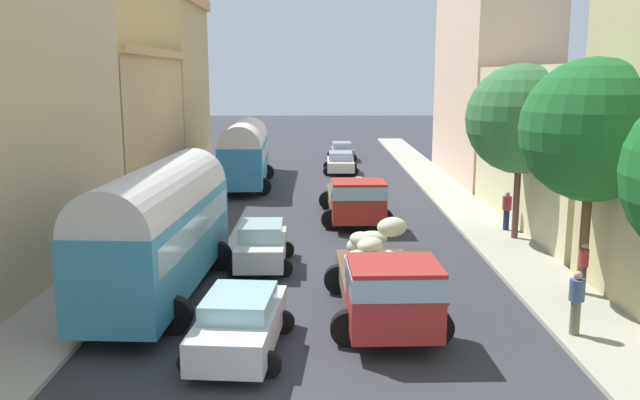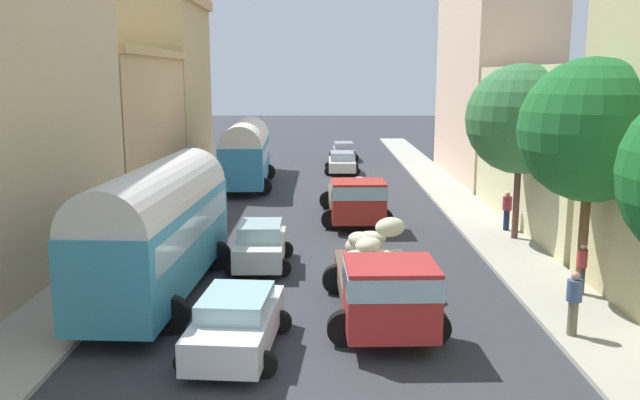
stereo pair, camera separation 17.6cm
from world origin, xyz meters
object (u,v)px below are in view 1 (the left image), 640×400
(car_2, at_px, (240,323))
(car_3, at_px, (261,245))
(parked_bus_1, at_px, (244,151))
(car_0, at_px, (340,162))
(pedestrian_1, at_px, (506,210))
(car_1, at_px, (341,151))
(parked_bus_0, at_px, (159,225))
(pedestrian_3, at_px, (576,301))
(cargo_truck_1, at_px, (355,198))
(cargo_truck_0, at_px, (385,281))
(pedestrian_0, at_px, (582,265))

(car_2, bearing_deg, car_3, 90.89)
(parked_bus_1, bearing_deg, car_2, -83.94)
(car_0, relative_size, pedestrian_1, 2.37)
(parked_bus_1, xyz_separation_m, car_0, (5.90, 5.95, -1.45))
(car_1, bearing_deg, parked_bus_0, -101.20)
(car_1, xyz_separation_m, pedestrian_3, (4.75, -36.34, 0.31))
(car_0, xyz_separation_m, car_3, (-3.46, -22.71, 0.05))
(car_1, bearing_deg, cargo_truck_1, -90.31)
(cargo_truck_0, relative_size, car_3, 1.79)
(car_1, xyz_separation_m, car_3, (-3.79, -29.86, 0.07))
(pedestrian_0, bearing_deg, cargo_truck_0, -161.35)
(car_3, bearing_deg, car_2, -89.11)
(car_2, xyz_separation_m, car_3, (-0.11, 7.29, 0.02))
(parked_bus_0, height_order, parked_bus_1, parked_bus_0)
(cargo_truck_0, relative_size, car_2, 1.59)
(cargo_truck_1, bearing_deg, pedestrian_1, -18.22)
(parked_bus_0, relative_size, car_2, 2.19)
(car_0, relative_size, pedestrian_0, 2.44)
(parked_bus_0, xyz_separation_m, pedestrian_3, (11.29, -3.30, -1.23))
(parked_bus_1, bearing_deg, parked_bus_0, -90.88)
(cargo_truck_1, distance_m, car_0, 15.56)
(cargo_truck_1, distance_m, pedestrian_1, 6.67)
(car_2, bearing_deg, cargo_truck_0, 27.56)
(cargo_truck_0, height_order, car_2, cargo_truck_0)
(car_3, relative_size, pedestrian_1, 2.09)
(car_2, xyz_separation_m, pedestrian_1, (9.89, 12.36, 0.25))
(parked_bus_0, xyz_separation_m, car_1, (6.54, 33.04, -1.54))
(car_0, bearing_deg, pedestrian_0, -75.94)
(pedestrian_1, bearing_deg, cargo_truck_0, -120.73)
(car_0, distance_m, car_3, 22.97)
(car_0, xyz_separation_m, car_1, (0.33, 7.15, -0.02))
(car_2, bearing_deg, pedestrian_0, 22.12)
(parked_bus_1, height_order, car_2, parked_bus_1)
(car_1, height_order, car_3, car_3)
(parked_bus_0, distance_m, parked_bus_1, 19.94)
(car_3, bearing_deg, pedestrian_1, 26.86)
(pedestrian_0, bearing_deg, parked_bus_0, 179.54)
(car_0, relative_size, pedestrian_3, 2.36)
(pedestrian_3, bearing_deg, cargo_truck_1, 109.66)
(cargo_truck_1, relative_size, car_1, 1.95)
(cargo_truck_1, bearing_deg, pedestrian_3, -70.34)
(cargo_truck_0, xyz_separation_m, pedestrian_0, (6.17, 2.08, -0.16))
(cargo_truck_1, relative_size, car_3, 2.01)
(parked_bus_0, bearing_deg, pedestrian_1, 32.90)
(car_3, bearing_deg, car_0, 81.33)
(car_0, relative_size, car_3, 1.13)
(car_1, bearing_deg, pedestrian_1, -75.93)
(parked_bus_1, bearing_deg, car_1, 64.56)
(cargo_truck_0, distance_m, car_1, 35.23)
(pedestrian_3, bearing_deg, parked_bus_0, 163.72)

